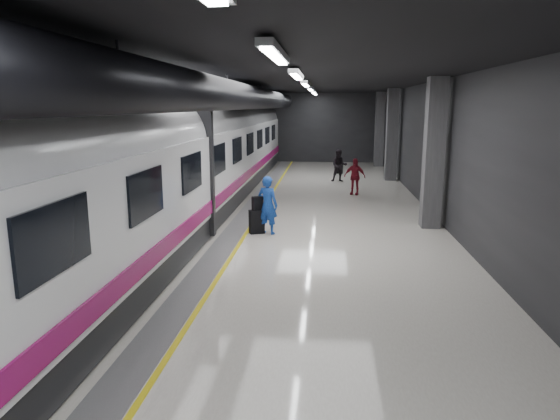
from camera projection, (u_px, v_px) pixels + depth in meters
name	position (u px, v px, depth m)	size (l,w,h in m)	color
ground	(276.00, 240.00, 13.87)	(40.00, 40.00, 0.00)	silver
platform_hall	(269.00, 110.00, 14.11)	(10.02, 40.02, 4.51)	black
train	(159.00, 165.00, 13.75)	(3.05, 38.00, 4.05)	black
traveler_main	(268.00, 205.00, 14.42)	(0.62, 0.41, 1.70)	blue
suitcase_main	(257.00, 222.00, 14.57)	(0.42, 0.27, 0.69)	black
shoulder_bag	(257.00, 203.00, 14.48)	(0.30, 0.16, 0.40)	black
traveler_far_a	(339.00, 166.00, 24.46)	(0.77, 0.60, 1.58)	black
traveler_far_b	(355.00, 176.00, 20.88)	(0.90, 0.37, 1.53)	maroon
suitcase_far	(340.00, 169.00, 27.49)	(0.34, 0.22, 0.51)	black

